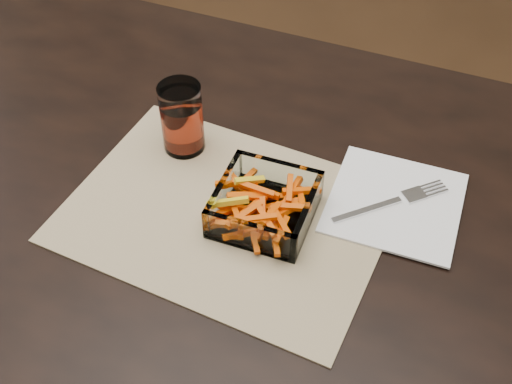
{
  "coord_description": "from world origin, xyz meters",
  "views": [
    {
      "loc": [
        0.35,
        -0.58,
        1.45
      ],
      "look_at": [
        0.11,
        0.0,
        0.78
      ],
      "focal_mm": 45.0,
      "sensor_mm": 36.0,
      "label": 1
    }
  ],
  "objects_px": {
    "dining_table": "(192,225)",
    "fork": "(394,201)",
    "tumbler": "(182,120)"
  },
  "relations": [
    {
      "from": "dining_table",
      "to": "fork",
      "type": "relative_size",
      "value": 11.04
    },
    {
      "from": "dining_table",
      "to": "fork",
      "type": "height_order",
      "value": "fork"
    },
    {
      "from": "dining_table",
      "to": "tumbler",
      "type": "distance_m",
      "value": 0.17
    },
    {
      "from": "fork",
      "to": "tumbler",
      "type": "bearing_deg",
      "value": -133.99
    },
    {
      "from": "tumbler",
      "to": "fork",
      "type": "height_order",
      "value": "tumbler"
    },
    {
      "from": "dining_table",
      "to": "tumbler",
      "type": "xyz_separation_m",
      "value": [
        -0.04,
        0.08,
        0.14
      ]
    },
    {
      "from": "dining_table",
      "to": "tumbler",
      "type": "bearing_deg",
      "value": 118.93
    },
    {
      "from": "fork",
      "to": "dining_table",
      "type": "bearing_deg",
      "value": -119.01
    },
    {
      "from": "dining_table",
      "to": "fork",
      "type": "distance_m",
      "value": 0.32
    },
    {
      "from": "dining_table",
      "to": "tumbler",
      "type": "height_order",
      "value": "tumbler"
    }
  ]
}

